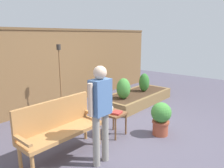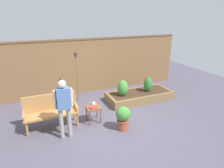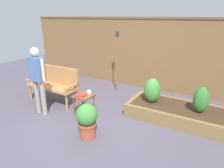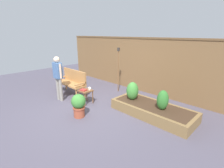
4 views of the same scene
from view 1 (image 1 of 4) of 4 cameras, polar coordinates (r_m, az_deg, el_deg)
name	(u,v)px [view 1 (image 1 of 4)]	position (r m, az deg, el deg)	size (l,w,h in m)	color
ground_plane	(132,132)	(4.68, 5.19, -12.40)	(14.00, 14.00, 0.00)	#514C5B
fence_back	(55,68)	(6.17, -14.68, 4.07)	(8.40, 0.14, 2.16)	brown
garden_bench	(59,124)	(3.75, -13.82, -10.25)	(1.44, 0.48, 0.94)	#B77F47
side_table	(114,116)	(4.38, 0.64, -8.52)	(0.40, 0.40, 0.48)	brown
cup_on_table	(111,108)	(4.46, -0.27, -6.44)	(0.12, 0.09, 0.08)	white
book_on_table	(117,113)	(4.28, 1.28, -7.55)	(0.20, 0.17, 0.04)	#B2332D
potted_boxwood	(161,117)	(4.50, 12.76, -8.49)	(0.41, 0.41, 0.68)	#A84C33
raised_planter_bed	(137,98)	(6.51, 6.49, -3.65)	(2.40, 1.00, 0.30)	olive
shrub_near_bench	(123,89)	(5.81, 3.04, -1.21)	(0.37, 0.37, 0.56)	brown
shrub_far_corner	(144,82)	(6.63, 8.46, 0.40)	(0.31, 0.31, 0.55)	brown
tiki_torch	(60,68)	(5.34, -13.59, 4.06)	(0.10, 0.10, 1.77)	brown
person_by_bench	(100,107)	(3.27, -3.07, -6.08)	(0.47, 0.20, 1.56)	gray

